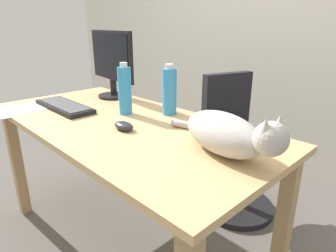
% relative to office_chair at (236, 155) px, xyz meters
% --- Properties ---
extents(ground_plane, '(8.00, 8.00, 0.00)m').
position_rel_office_chair_xyz_m(ground_plane, '(-0.20, -0.75, -0.38)').
color(ground_plane, '#59544F').
extents(back_wall, '(6.00, 0.04, 2.60)m').
position_rel_office_chair_xyz_m(back_wall, '(-0.20, 0.82, 0.92)').
color(back_wall, beige).
rests_on(back_wall, ground_plane).
extents(desk, '(1.58, 0.74, 0.74)m').
position_rel_office_chair_xyz_m(desk, '(-0.20, -0.75, 0.26)').
color(desk, tan).
rests_on(desk, ground_plane).
extents(office_chair, '(0.50, 0.48, 0.90)m').
position_rel_office_chair_xyz_m(office_chair, '(0.00, 0.00, 0.00)').
color(office_chair, black).
rests_on(office_chair, ground_plane).
extents(monitor, '(0.48, 0.20, 0.41)m').
position_rel_office_chair_xyz_m(monitor, '(-0.65, -0.49, 0.59)').
color(monitor, black).
rests_on(monitor, desk).
extents(keyboard, '(0.44, 0.15, 0.03)m').
position_rel_office_chair_xyz_m(keyboard, '(-0.61, -0.85, 0.37)').
color(keyboard, black).
rests_on(keyboard, desk).
extents(cat, '(0.60, 0.27, 0.20)m').
position_rel_office_chair_xyz_m(cat, '(0.38, -0.70, 0.44)').
color(cat, '#B2ADA8').
rests_on(cat, desk).
extents(computer_mouse, '(0.11, 0.06, 0.04)m').
position_rel_office_chair_xyz_m(computer_mouse, '(-0.09, -0.82, 0.38)').
color(computer_mouse, '#232328').
rests_on(computer_mouse, desk).
extents(paper_sheet, '(0.24, 0.32, 0.00)m').
position_rel_office_chair_xyz_m(paper_sheet, '(-0.76, -1.03, 0.36)').
color(paper_sheet, white).
rests_on(paper_sheet, desk).
extents(water_bottle, '(0.07, 0.07, 0.27)m').
position_rel_office_chair_xyz_m(water_bottle, '(-0.28, -0.66, 0.49)').
color(water_bottle, '#2D8CD1').
rests_on(water_bottle, desk).
extents(spray_bottle, '(0.07, 0.07, 0.26)m').
position_rel_office_chair_xyz_m(spray_bottle, '(-0.12, -0.50, 0.48)').
color(spray_bottle, '#2D8CD1').
rests_on(spray_bottle, desk).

